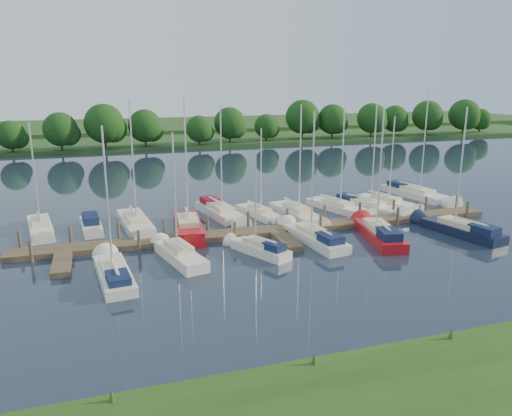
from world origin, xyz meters
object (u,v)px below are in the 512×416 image
object	(u,v)px
dock	(276,233)
sailboat_n_0	(41,228)
motorboat	(91,226)
sailboat_s_2	(259,250)
sailboat_n_5	(260,214)

from	to	relation	value
dock	sailboat_n_0	xyz separation A→B (m)	(-18.08, 6.93, 0.07)
motorboat	dock	bearing A→B (deg)	151.55
dock	sailboat_s_2	world-z (taller)	sailboat_s_2
dock	sailboat_n_0	world-z (taller)	sailboat_n_0
motorboat	sailboat_n_5	distance (m)	14.59
dock	motorboat	distance (m)	15.42
dock	sailboat_n_0	distance (m)	19.36
dock	sailboat_s_2	size ratio (longest dim) A/B	5.16
dock	sailboat_n_0	bearing A→B (deg)	159.01
dock	sailboat_n_5	xyz separation A→B (m)	(0.47, 5.61, 0.07)
sailboat_n_0	sailboat_s_2	world-z (taller)	sailboat_n_0
sailboat_n_0	sailboat_s_2	size ratio (longest dim) A/B	1.19
sailboat_n_0	sailboat_s_2	bearing A→B (deg)	136.58
motorboat	sailboat_n_5	bearing A→B (deg)	172.94
motorboat	sailboat_s_2	world-z (taller)	sailboat_s_2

